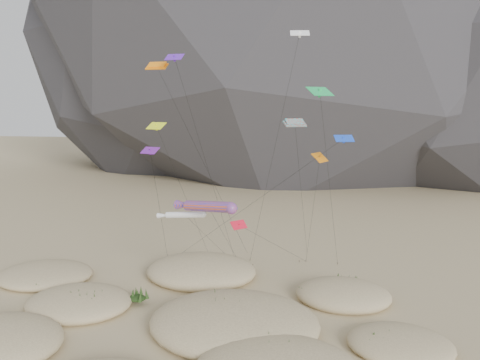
% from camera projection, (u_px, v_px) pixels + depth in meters
% --- Properties ---
extents(ground, '(500.00, 500.00, 0.00)m').
position_uv_depth(ground, '(188.00, 342.00, 43.26)').
color(ground, '#CCB789').
rests_on(ground, ground).
extents(dunes, '(52.09, 37.29, 3.64)m').
position_uv_depth(dunes, '(184.00, 317.00, 46.81)').
color(dunes, '#CCB789').
rests_on(dunes, ground).
extents(dune_grass, '(42.17, 30.04, 1.49)m').
position_uv_depth(dune_grass, '(190.00, 315.00, 46.87)').
color(dune_grass, black).
rests_on(dune_grass, ground).
extents(kite_stakes, '(23.17, 3.85, 0.30)m').
position_uv_depth(kite_stakes, '(257.00, 261.00, 65.01)').
color(kite_stakes, '#3F2D1E').
rests_on(kite_stakes, ground).
extents(rainbow_tube_kite, '(7.77, 16.28, 12.11)m').
position_uv_depth(rainbow_tube_kite, '(206.00, 206.00, 48.86)').
color(rainbow_tube_kite, '#E55518').
rests_on(rainbow_tube_kite, ground).
extents(white_tube_kite, '(5.71, 14.92, 10.24)m').
position_uv_depth(white_tube_kite, '(183.00, 215.00, 51.48)').
color(white_tube_kite, silver).
rests_on(white_tube_kite, ground).
extents(orange_parafoil, '(9.69, 14.26, 26.52)m').
position_uv_depth(orange_parafoil, '(158.00, 69.00, 53.31)').
color(orange_parafoil, orange).
rests_on(orange_parafoil, ground).
extents(multi_parafoil, '(2.63, 16.96, 20.22)m').
position_uv_depth(multi_parafoil, '(295.00, 125.00, 50.36)').
color(multi_parafoil, red).
rests_on(multi_parafoil, ground).
extents(delta_kites, '(24.08, 18.94, 29.61)m').
position_uv_depth(delta_kites, '(253.00, 124.00, 51.15)').
color(delta_kites, blue).
rests_on(delta_kites, ground).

